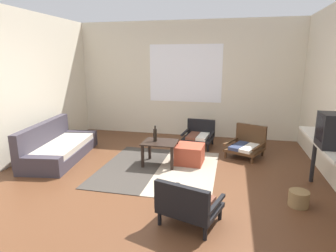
% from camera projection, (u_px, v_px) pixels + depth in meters
% --- Properties ---
extents(ground_plane, '(7.80, 7.80, 0.00)m').
position_uv_depth(ground_plane, '(150.00, 187.00, 4.10)').
color(ground_plane, '#56331E').
extents(far_wall_with_window, '(5.60, 0.13, 2.70)m').
position_uv_depth(far_wall_with_window, '(186.00, 80.00, 6.69)').
color(far_wall_with_window, beige).
rests_on(far_wall_with_window, ground).
extents(side_wall_left, '(0.12, 6.60, 2.70)m').
position_uv_depth(side_wall_left, '(0.00, 89.00, 4.65)').
color(side_wall_left, beige).
rests_on(side_wall_left, ground).
extents(area_rug, '(1.94, 2.04, 0.01)m').
position_uv_depth(area_rug, '(158.00, 168.00, 4.80)').
color(area_rug, '#38332D').
rests_on(area_rug, ground).
extents(couch, '(1.03, 1.92, 0.68)m').
position_uv_depth(couch, '(58.00, 148.00, 5.28)').
color(couch, '#38333D').
rests_on(couch, ground).
extents(coffee_table, '(0.59, 0.50, 0.42)m').
position_uv_depth(coffee_table, '(160.00, 146.00, 4.92)').
color(coffee_table, black).
rests_on(coffee_table, ground).
extents(armchair_by_window, '(0.67, 0.67, 0.54)m').
position_uv_depth(armchair_by_window, '(199.00, 134.00, 6.03)').
color(armchair_by_window, black).
rests_on(armchair_by_window, ground).
extents(armchair_striped_foreground, '(0.76, 0.69, 0.55)m').
position_uv_depth(armchair_striped_foreground, '(188.00, 204.00, 3.11)').
color(armchair_striped_foreground, black).
rests_on(armchair_striped_foreground, ground).
extents(armchair_corner, '(0.81, 0.82, 0.58)m').
position_uv_depth(armchair_corner, '(247.00, 144.00, 5.40)').
color(armchair_corner, '#472D19').
rests_on(armchair_corner, ground).
extents(ottoman_orange, '(0.50, 0.50, 0.34)m').
position_uv_depth(ottoman_orange, '(190.00, 154.00, 5.01)').
color(ottoman_orange, '#993D28').
rests_on(ottoman_orange, ground).
extents(console_shelf, '(0.48, 1.55, 0.85)m').
position_uv_depth(console_shelf, '(333.00, 148.00, 3.45)').
color(console_shelf, beige).
rests_on(console_shelf, ground).
extents(clay_vase, '(0.18, 0.18, 0.28)m').
position_uv_depth(clay_vase, '(324.00, 125.00, 3.82)').
color(clay_vase, '#A87047').
rests_on(clay_vase, console_shelf).
extents(glass_bottle, '(0.07, 0.07, 0.28)m').
position_uv_depth(glass_bottle, '(155.00, 135.00, 4.91)').
color(glass_bottle, black).
rests_on(glass_bottle, coffee_table).
extents(wicker_basket, '(0.25, 0.25, 0.20)m').
position_uv_depth(wicker_basket, '(299.00, 199.00, 3.56)').
color(wicker_basket, olive).
rests_on(wicker_basket, ground).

